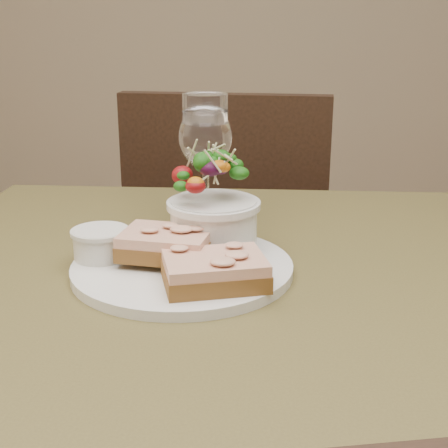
# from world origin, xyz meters

# --- Properties ---
(cafe_table) EXTENTS (0.80, 0.80, 0.75)m
(cafe_table) POSITION_xyz_m (0.00, 0.00, 0.65)
(cafe_table) COLOR #49401F
(cafe_table) RESTS_ON ground
(chair_far) EXTENTS (0.45, 0.45, 0.90)m
(chair_far) POSITION_xyz_m (-0.01, 0.72, 0.29)
(chair_far) COLOR black
(chair_far) RESTS_ON ground
(dinner_plate) EXTENTS (0.26, 0.26, 0.01)m
(dinner_plate) POSITION_xyz_m (-0.04, 0.01, 0.76)
(dinner_plate) COLOR silver
(dinner_plate) RESTS_ON cafe_table
(sandwich_front) EXTENTS (0.13, 0.11, 0.03)m
(sandwich_front) POSITION_xyz_m (0.01, -0.05, 0.78)
(sandwich_front) COLOR #532F16
(sandwich_front) RESTS_ON dinner_plate
(sandwich_back) EXTENTS (0.11, 0.09, 0.03)m
(sandwich_back) POSITION_xyz_m (-0.06, 0.01, 0.78)
(sandwich_back) COLOR #532F16
(sandwich_back) RESTS_ON dinner_plate
(ramekin) EXTENTS (0.06, 0.06, 0.04)m
(ramekin) POSITION_xyz_m (-0.14, 0.02, 0.78)
(ramekin) COLOR silver
(ramekin) RESTS_ON dinner_plate
(salad_bowl) EXTENTS (0.11, 0.11, 0.13)m
(salad_bowl) POSITION_xyz_m (-0.00, 0.07, 0.82)
(salad_bowl) COLOR silver
(salad_bowl) RESTS_ON dinner_plate
(garnish) EXTENTS (0.05, 0.04, 0.02)m
(garnish) POSITION_xyz_m (-0.09, 0.09, 0.77)
(garnish) COLOR #143A0A
(garnish) RESTS_ON dinner_plate
(wine_glass) EXTENTS (0.08, 0.08, 0.18)m
(wine_glass) POSITION_xyz_m (-0.03, 0.20, 0.87)
(wine_glass) COLOR white
(wine_glass) RESTS_ON cafe_table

